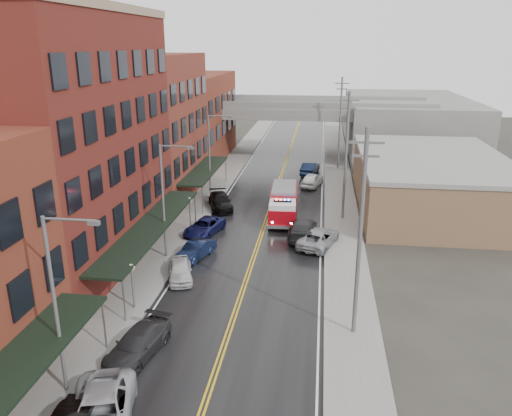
{
  "coord_description": "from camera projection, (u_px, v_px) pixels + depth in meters",
  "views": [
    {
      "loc": [
        4.91,
        -10.72,
        16.02
      ],
      "look_at": [
        -0.26,
        28.27,
        3.0
      ],
      "focal_mm": 35.0,
      "sensor_mm": 36.0,
      "label": 1
    }
  ],
  "objects": [
    {
      "name": "parked_car_left_7",
      "position": [
        220.0,
        202.0,
        50.54
      ],
      "size": [
        3.62,
        5.6,
        1.51
      ],
      "primitive_type": "imported",
      "rotation": [
        0.0,
        0.0,
        0.31
      ],
      "color": "black",
      "rests_on": "ground"
    },
    {
      "name": "overpass",
      "position": [
        288.0,
        116.0,
        72.21
      ],
      "size": [
        40.0,
        10.0,
        7.5
      ],
      "color": "slate",
      "rests_on": "ground"
    },
    {
      "name": "parked_car_right_0",
      "position": [
        319.0,
        238.0,
        41.22
      ],
      "size": [
        3.89,
        5.72,
        1.45
      ],
      "primitive_type": "imported",
      "rotation": [
        0.0,
        0.0,
        2.83
      ],
      "color": "#94979B",
      "rests_on": "ground"
    },
    {
      "name": "utility_pole_2",
      "position": [
        340.0,
        122.0,
        64.62
      ],
      "size": [
        1.8,
        0.24,
        12.0
      ],
      "color": "#59595B",
      "rests_on": "ground"
    },
    {
      "name": "globe_lamp_2",
      "position": [
        190.0,
        206.0,
        44.04
      ],
      "size": [
        0.44,
        0.44,
        3.12
      ],
      "color": "#59595B",
      "rests_on": "ground"
    },
    {
      "name": "fire_truck",
      "position": [
        283.0,
        203.0,
        47.55
      ],
      "size": [
        3.44,
        7.97,
        2.87
      ],
      "rotation": [
        0.0,
        0.0,
        0.04
      ],
      "color": "#9B0710",
      "rests_on": "ground"
    },
    {
      "name": "parked_car_right_1",
      "position": [
        303.0,
        228.0,
        43.08
      ],
      "size": [
        2.48,
        5.63,
        1.61
      ],
      "primitive_type": "imported",
      "rotation": [
        0.0,
        0.0,
        3.1
      ],
      "color": "#262628",
      "rests_on": "ground"
    },
    {
      "name": "brick_building_b",
      "position": [
        69.0,
        145.0,
        36.22
      ],
      "size": [
        9.0,
        20.0,
        18.0
      ],
      "primitive_type": "cube",
      "color": "#5B1C18",
      "rests_on": "ground"
    },
    {
      "name": "globe_lamp_1",
      "position": [
        132.0,
        276.0,
        30.87
      ],
      "size": [
        0.44,
        0.44,
        3.12
      ],
      "color": "#59595B",
      "rests_on": "ground"
    },
    {
      "name": "utility_pole_0",
      "position": [
        360.0,
        232.0,
        26.98
      ],
      "size": [
        1.8,
        0.24,
        12.0
      ],
      "color": "#59595B",
      "rests_on": "ground"
    },
    {
      "name": "street_lamp_1",
      "position": [
        166.0,
        195.0,
        37.51
      ],
      "size": [
        2.64,
        0.22,
        9.0
      ],
      "color": "#59595B",
      "rests_on": "ground"
    },
    {
      "name": "curb_left",
      "position": [
        199.0,
        230.0,
        44.65
      ],
      "size": [
        0.3,
        160.0,
        0.15
      ],
      "primitive_type": "cube",
      "color": "gray",
      "rests_on": "ground"
    },
    {
      "name": "parked_car_right_3",
      "position": [
        310.0,
        168.0,
        63.88
      ],
      "size": [
        2.49,
        5.03,
        1.58
      ],
      "primitive_type": "imported",
      "rotation": [
        0.0,
        0.0,
        2.96
      ],
      "color": "black",
      "rests_on": "ground"
    },
    {
      "name": "curb_right",
      "position": [
        326.0,
        237.0,
        43.24
      ],
      "size": [
        0.3,
        160.0,
        0.15
      ],
      "primitive_type": "cube",
      "color": "gray",
      "rests_on": "ground"
    },
    {
      "name": "road",
      "position": [
        262.0,
        234.0,
        43.97
      ],
      "size": [
        11.0,
        160.0,
        0.02
      ],
      "primitive_type": "cube",
      "color": "black",
      "rests_on": "ground"
    },
    {
      "name": "brick_building_c",
      "position": [
        150.0,
        127.0,
        53.16
      ],
      "size": [
        9.0,
        15.0,
        15.0
      ],
      "primitive_type": "cube",
      "color": "maroon",
      "rests_on": "ground"
    },
    {
      "name": "parked_car_left_2",
      "position": [
        100.0,
        415.0,
        21.45
      ],
      "size": [
        4.26,
        6.41,
        1.64
      ],
      "primitive_type": "imported",
      "rotation": [
        0.0,
        0.0,
        0.29
      ],
      "color": "#A3A5AB",
      "rests_on": "ground"
    },
    {
      "name": "street_lamp_2",
      "position": [
        212.0,
        151.0,
        52.57
      ],
      "size": [
        2.64,
        0.22,
        9.0
      ],
      "color": "#59595B",
      "rests_on": "ground"
    },
    {
      "name": "parked_car_left_6",
      "position": [
        204.0,
        227.0,
        43.85
      ],
      "size": [
        3.37,
        5.23,
        1.34
      ],
      "primitive_type": "imported",
      "rotation": [
        0.0,
        0.0,
        -0.26
      ],
      "color": "#121444",
      "rests_on": "ground"
    },
    {
      "name": "parked_car_left_5",
      "position": [
        196.0,
        250.0,
        38.86
      ],
      "size": [
        2.69,
        4.36,
        1.36
      ],
      "primitive_type": "imported",
      "rotation": [
        0.0,
        0.0,
        -0.33
      ],
      "color": "black",
      "rests_on": "ground"
    },
    {
      "name": "awning_2",
      "position": [
        205.0,
        170.0,
        53.85
      ],
      "size": [
        2.6,
        13.0,
        3.09
      ],
      "color": "black",
      "rests_on": "ground"
    },
    {
      "name": "sidewalk_right",
      "position": [
        345.0,
        237.0,
        43.04
      ],
      "size": [
        3.0,
        160.0,
        0.15
      ],
      "primitive_type": "cube",
      "color": "slate",
      "rests_on": "ground"
    },
    {
      "name": "utility_pole_1",
      "position": [
        346.0,
        154.0,
        45.8
      ],
      "size": [
        1.8,
        0.24,
        12.0
      ],
      "color": "#59595B",
      "rests_on": "ground"
    },
    {
      "name": "parked_car_left_3",
      "position": [
        138.0,
        344.0,
        26.7
      ],
      "size": [
        2.96,
        5.24,
        1.43
      ],
      "primitive_type": "imported",
      "rotation": [
        0.0,
        0.0,
        -0.2
      ],
      "color": "#28282B",
      "rests_on": "ground"
    },
    {
      "name": "awning_1",
      "position": [
        151.0,
        226.0,
        37.38
      ],
      "size": [
        2.6,
        18.0,
        3.09
      ],
      "color": "black",
      "rests_on": "ground"
    },
    {
      "name": "tan_building",
      "position": [
        430.0,
        183.0,
        50.6
      ],
      "size": [
        14.0,
        22.0,
        5.0
      ],
      "primitive_type": "cube",
      "color": "#7F6344",
      "rests_on": "ground"
    },
    {
      "name": "sidewalk_left",
      "position": [
        181.0,
        230.0,
        44.86
      ],
      "size": [
        3.0,
        160.0,
        0.15
      ],
      "primitive_type": "cube",
      "color": "slate",
      "rests_on": "ground"
    },
    {
      "name": "street_lamp_0",
      "position": [
        59.0,
        296.0,
        22.46
      ],
      "size": [
        2.64,
        0.22,
        9.0
      ],
      "color": "#59595B",
      "rests_on": "ground"
    },
    {
      "name": "right_far_block",
      "position": [
        406.0,
        124.0,
        78.11
      ],
      "size": [
        18.0,
        30.0,
        8.0
      ],
      "primitive_type": "cube",
      "color": "slate",
      "rests_on": "ground"
    },
    {
      "name": "parked_car_right_2",
      "position": [
        312.0,
        180.0,
        58.47
      ],
      "size": [
        2.93,
        4.99,
        1.59
      ],
      "primitive_type": "imported",
      "rotation": [
        0.0,
        0.0,
        2.9
      ],
      "color": "silver",
      "rests_on": "ground"
    },
    {
      "name": "brick_building_far",
      "position": [
        192.0,
        118.0,
        70.1
      ],
      "size": [
        9.0,
        20.0,
        12.0
      ],
      "primitive_type": "cube",
      "color": "maroon",
      "rests_on": "ground"
    },
    {
      "name": "parked_car_left_4",
      "position": [
        180.0,
        270.0,
        35.44
      ],
      "size": [
        2.78,
        4.37,
        1.39
      ],
      "primitive_type": "imported",
      "rotation": [
        0.0,
        0.0,
        0.3
      ],
      "color": "silver",
      "rests_on": "ground"
    }
  ]
}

